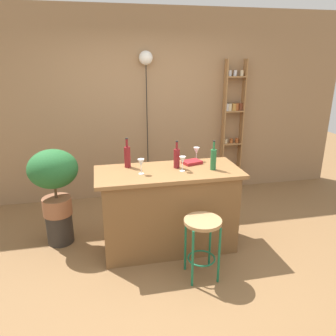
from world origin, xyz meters
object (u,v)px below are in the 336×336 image
at_px(bottle_wine_red, 177,158).
at_px(wine_glass_right, 182,161).
at_px(spice_shelf, 232,131).
at_px(plant_stool, 60,228).
at_px(bottle_sauce_amber, 127,156).
at_px(cookbook, 192,162).
at_px(pendant_globe_light, 146,61).
at_px(bottle_olive_oil, 213,159).
at_px(potted_plant, 53,175).
at_px(wine_glass_center, 141,163).
at_px(wine_glass_left, 196,151).
at_px(bar_stool, 202,234).

xyz_separation_m(bottle_wine_red, wine_glass_right, (0.04, -0.12, 0.00)).
relative_size(spice_shelf, wine_glass_right, 12.75).
relative_size(plant_stool, bottle_sauce_amber, 1.10).
distance_m(cookbook, pendant_globe_light, 1.78).
relative_size(bottle_sauce_amber, bottle_olive_oil, 1.03).
xyz_separation_m(potted_plant, bottle_olive_oil, (1.73, -0.43, 0.21)).
distance_m(spice_shelf, wine_glass_center, 2.29).
height_order(potted_plant, wine_glass_left, potted_plant).
xyz_separation_m(bottle_sauce_amber, wine_glass_left, (0.82, 0.07, -0.01)).
height_order(bottle_sauce_amber, cookbook, bottle_sauce_amber).
bearing_deg(wine_glass_left, bar_stool, -102.22).
relative_size(bottle_wine_red, wine_glass_right, 1.88).
distance_m(potted_plant, pendant_globe_light, 2.10).
height_order(bottle_wine_red, wine_glass_left, bottle_wine_red).
height_order(plant_stool, pendant_globe_light, pendant_globe_light).
distance_m(bottle_sauce_amber, wine_glass_left, 0.82).
bearing_deg(spice_shelf, bottle_olive_oil, -119.20).
xyz_separation_m(bottle_sauce_amber, wine_glass_center, (0.12, -0.26, -0.01)).
relative_size(bar_stool, spice_shelf, 0.30).
distance_m(potted_plant, wine_glass_left, 1.66).
distance_m(plant_stool, bottle_sauce_amber, 1.22).
xyz_separation_m(bar_stool, plant_stool, (-1.45, 0.97, -0.30)).
height_order(bottle_olive_oil, wine_glass_center, bottle_olive_oil).
relative_size(spice_shelf, bottle_wine_red, 6.78).
bearing_deg(bottle_olive_oil, wine_glass_right, 175.97).
bearing_deg(wine_glass_center, wine_glass_left, 24.70).
height_order(bottle_wine_red, pendant_globe_light, pendant_globe_light).
bearing_deg(spice_shelf, cookbook, -128.27).
bearing_deg(wine_glass_left, bottle_olive_oil, -75.99).
bearing_deg(potted_plant, bar_stool, -33.77).
xyz_separation_m(bar_stool, cookbook, (0.11, 0.79, 0.48)).
bearing_deg(bottle_olive_oil, spice_shelf, 60.80).
relative_size(potted_plant, wine_glass_right, 4.77).
bearing_deg(cookbook, wine_glass_center, -176.87).
bearing_deg(bottle_olive_oil, plant_stool, 166.03).
relative_size(spice_shelf, bottle_olive_oil, 6.41).
height_order(spice_shelf, wine_glass_left, spice_shelf).
height_order(bar_stool, bottle_sauce_amber, bottle_sauce_amber).
distance_m(bottle_sauce_amber, pendant_globe_light, 1.72).
xyz_separation_m(bar_stool, wine_glass_center, (-0.51, 0.56, 0.58)).
relative_size(bar_stool, plant_stool, 1.72).
bearing_deg(spice_shelf, plant_stool, -156.14).
bearing_deg(bottle_wine_red, cookbook, 27.27).
bearing_deg(bottle_wine_red, bottle_olive_oil, -20.87).
height_order(potted_plant, wine_glass_center, potted_plant).
height_order(wine_glass_left, pendant_globe_light, pendant_globe_light).
bearing_deg(bottle_sauce_amber, bottle_wine_red, -14.52).
bearing_deg(bar_stool, wine_glass_left, 77.78).
distance_m(plant_stool, wine_glass_center, 1.35).
xyz_separation_m(wine_glass_left, cookbook, (-0.08, -0.10, -0.10)).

